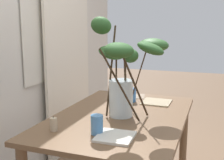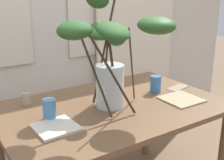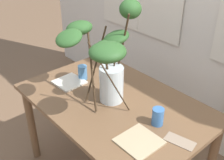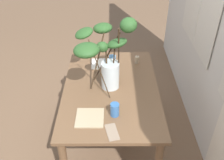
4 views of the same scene
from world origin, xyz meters
name	(u,v)px [view 2 (image 2 of 4)]	position (x,y,z in m)	size (l,w,h in m)	color
curtain_sheer_side	(137,14)	(0.88, 0.90, 1.20)	(0.92, 0.03, 2.40)	silver
dining_table	(112,121)	(0.00, 0.00, 0.65)	(1.36, 0.90, 0.75)	brown
vase_with_branches	(112,51)	(-0.03, -0.05, 1.10)	(0.70, 0.59, 0.72)	silver
drinking_glass_blue_left	(50,110)	(-0.40, 0.02, 0.81)	(0.07, 0.07, 0.12)	#4C84BC
drinking_glass_blue_right	(156,84)	(0.38, 0.03, 0.81)	(0.08, 0.08, 0.12)	#386BAD
plate_square_left	(56,127)	(-0.42, -0.10, 0.76)	(0.21, 0.21, 0.01)	silver
plate_square_right	(181,99)	(0.42, -0.17, 0.76)	(0.23, 0.23, 0.01)	tan
napkin_folded	(178,88)	(0.57, 0.01, 0.76)	(0.18, 0.08, 0.00)	gray
pillar_candle	(27,99)	(-0.44, 0.28, 0.79)	(0.04, 0.04, 0.09)	tan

